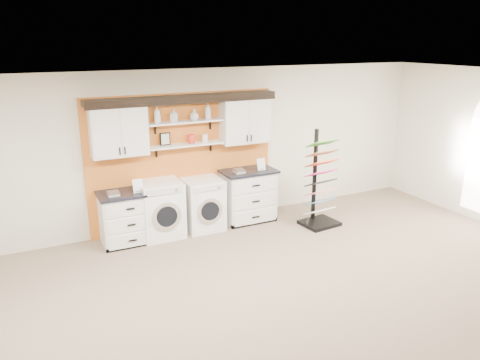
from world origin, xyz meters
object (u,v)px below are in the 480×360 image
base_cabinet_right (248,195)px  sample_rack (320,196)px  base_cabinet_left (127,217)px  dryer (203,204)px  washer (161,209)px

base_cabinet_right → sample_rack: (1.07, -0.77, 0.06)m
base_cabinet_left → dryer: dryer is taller
base_cabinet_left → sample_rack: 3.42m
base_cabinet_left → base_cabinet_right: 2.26m
base_cabinet_right → dryer: bearing=-179.8°
base_cabinet_left → base_cabinet_right: bearing=-0.0°
sample_rack → base_cabinet_left: bearing=161.0°
washer → dryer: washer is taller
base_cabinet_right → sample_rack: 1.32m
base_cabinet_left → base_cabinet_right: (2.26, -0.00, 0.04)m
dryer → base_cabinet_right: bearing=0.2°
sample_rack → dryer: bearing=152.9°
dryer → sample_rack: 2.12m
dryer → sample_rack: sample_rack is taller
base_cabinet_right → dryer: base_cabinet_right is taller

